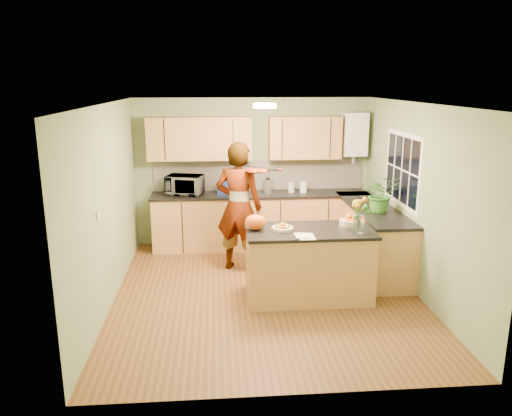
{
  "coord_description": "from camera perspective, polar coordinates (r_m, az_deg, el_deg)",
  "views": [
    {
      "loc": [
        -0.65,
        -6.18,
        2.78
      ],
      "look_at": [
        -0.1,
        0.5,
        1.06
      ],
      "focal_mm": 35.0,
      "sensor_mm": 36.0,
      "label": 1
    }
  ],
  "objects": [
    {
      "name": "right_counter",
      "position": [
        7.76,
        13.13,
        -3.28
      ],
      "size": [
        0.62,
        2.24,
        0.94
      ],
      "color": "#BB824B",
      "rests_on": "floor"
    },
    {
      "name": "ceiling",
      "position": [
        6.22,
        1.28,
        11.84
      ],
      "size": [
        4.0,
        4.5,
        0.02
      ],
      "primitive_type": "cube",
      "color": "silver",
      "rests_on": "wall_back"
    },
    {
      "name": "flower_vase",
      "position": [
        6.29,
        11.91,
        0.14
      ],
      "size": [
        0.27,
        0.27,
        0.5
      ],
      "rotation": [
        0.0,
        0.0,
        0.3
      ],
      "color": "silver",
      "rests_on": "peninsula_island"
    },
    {
      "name": "microwave",
      "position": [
        8.34,
        -8.15,
        2.64
      ],
      "size": [
        0.66,
        0.53,
        0.32
      ],
      "primitive_type": "imported",
      "rotation": [
        0.0,
        0.0,
        -0.27
      ],
      "color": "white",
      "rests_on": "back_counter"
    },
    {
      "name": "orange_bowl",
      "position": [
        6.65,
        10.58,
        -1.44
      ],
      "size": [
        0.25,
        0.25,
        0.14
      ],
      "color": "beige",
      "rests_on": "peninsula_island"
    },
    {
      "name": "potted_plant",
      "position": [
        7.33,
        14.09,
        1.57
      ],
      "size": [
        0.5,
        0.44,
        0.53
      ],
      "primitive_type": "imported",
      "rotation": [
        0.0,
        0.0,
        0.05
      ],
      "color": "#377B29",
      "rests_on": "right_counter"
    },
    {
      "name": "wall_back",
      "position": [
        8.59,
        -0.33,
        4.15
      ],
      "size": [
        4.0,
        0.02,
        2.5
      ],
      "primitive_type": "cube",
      "color": "gray",
      "rests_on": "floor"
    },
    {
      "name": "ceiling_lamp",
      "position": [
        6.52,
        1.0,
        11.61
      ],
      "size": [
        0.3,
        0.3,
        0.07
      ],
      "color": "#FFEABF",
      "rests_on": "ceiling"
    },
    {
      "name": "papers",
      "position": [
        6.1,
        5.75,
        -3.25
      ],
      "size": [
        0.2,
        0.27,
        0.01
      ],
      "primitive_type": "cube",
      "color": "white",
      "rests_on": "peninsula_island"
    },
    {
      "name": "boiler",
      "position": [
        8.64,
        11.18,
        8.28
      ],
      "size": [
        0.4,
        0.3,
        0.86
      ],
      "color": "white",
      "rests_on": "wall_back"
    },
    {
      "name": "wall_right",
      "position": [
        6.9,
        17.99,
        0.88
      ],
      "size": [
        0.02,
        4.5,
        2.5
      ],
      "primitive_type": "cube",
      "color": "gray",
      "rests_on": "floor"
    },
    {
      "name": "jar_cream",
      "position": [
        8.45,
        4.06,
        2.39
      ],
      "size": [
        0.12,
        0.12,
        0.17
      ],
      "primitive_type": "cylinder",
      "rotation": [
        0.0,
        0.0,
        -0.1
      ],
      "color": "beige",
      "rests_on": "back_counter"
    },
    {
      "name": "window_right",
      "position": [
        7.38,
        16.36,
        4.24
      ],
      "size": [
        0.01,
        1.3,
        1.05
      ],
      "color": "white",
      "rests_on": "wall_right"
    },
    {
      "name": "kettle",
      "position": [
        8.36,
        1.36,
        2.59
      ],
      "size": [
        0.17,
        0.17,
        0.32
      ],
      "rotation": [
        0.0,
        0.0,
        -0.42
      ],
      "color": "silver",
      "rests_on": "back_counter"
    },
    {
      "name": "fruit_dish",
      "position": [
        6.34,
        3.04,
        -2.21
      ],
      "size": [
        0.27,
        0.27,
        0.1
      ],
      "color": "beige",
      "rests_on": "peninsula_island"
    },
    {
      "name": "upper_cabinets",
      "position": [
        8.33,
        -1.46,
        7.99
      ],
      "size": [
        3.2,
        0.34,
        0.7
      ],
      "color": "#BB824B",
      "rests_on": "wall_back"
    },
    {
      "name": "light_switch",
      "position": [
        5.93,
        -17.61,
        -0.73
      ],
      "size": [
        0.02,
        0.09,
        0.09
      ],
      "primitive_type": "cube",
      "color": "white",
      "rests_on": "wall_left"
    },
    {
      "name": "wall_front",
      "position": [
        4.27,
        4.35,
        -6.62
      ],
      "size": [
        4.0,
        0.02,
        2.5
      ],
      "primitive_type": "cube",
      "color": "gray",
      "rests_on": "floor"
    },
    {
      "name": "back_counter",
      "position": [
        8.48,
        0.51,
        -1.38
      ],
      "size": [
        3.64,
        0.62,
        0.94
      ],
      "color": "#BB824B",
      "rests_on": "floor"
    },
    {
      "name": "jar_white",
      "position": [
        8.45,
        5.45,
        2.4
      ],
      "size": [
        0.14,
        0.14,
        0.18
      ],
      "primitive_type": "cylinder",
      "rotation": [
        0.0,
        0.0,
        -0.21
      ],
      "color": "white",
      "rests_on": "back_counter"
    },
    {
      "name": "violinist",
      "position": [
        7.35,
        -1.99,
        0.13
      ],
      "size": [
        0.82,
        0.69,
        1.93
      ],
      "primitive_type": "imported",
      "rotation": [
        0.0,
        0.0,
        2.77
      ],
      "color": "tan",
      "rests_on": "floor"
    },
    {
      "name": "floor",
      "position": [
        6.81,
        1.16,
        -9.69
      ],
      "size": [
        4.5,
        4.5,
        0.0
      ],
      "primitive_type": "plane",
      "color": "brown",
      "rests_on": "ground"
    },
    {
      "name": "violin",
      "position": [
        7.03,
        -0.31,
        4.3
      ],
      "size": [
        0.62,
        0.54,
        0.16
      ],
      "primitive_type": null,
      "rotation": [
        0.17,
        0.0,
        -0.61
      ],
      "color": "#4D1504",
      "rests_on": "violinist"
    },
    {
      "name": "blue_box",
      "position": [
        8.32,
        -3.35,
        2.42
      ],
      "size": [
        0.32,
        0.26,
        0.23
      ],
      "primitive_type": "cube",
      "rotation": [
        0.0,
        0.0,
        -0.2
      ],
      "color": "#203C96",
      "rests_on": "back_counter"
    },
    {
      "name": "orange_bag",
      "position": [
        6.33,
        -0.07,
        -1.63
      ],
      "size": [
        0.28,
        0.24,
        0.2
      ],
      "primitive_type": "ellipsoid",
      "rotation": [
        0.0,
        0.0,
        0.05
      ],
      "color": "#FF5815",
      "rests_on": "peninsula_island"
    },
    {
      "name": "peninsula_island",
      "position": [
        6.55,
        6.04,
        -6.34
      ],
      "size": [
        1.62,
        0.83,
        0.93
      ],
      "color": "#BB824B",
      "rests_on": "floor"
    },
    {
      "name": "wall_left",
      "position": [
        6.51,
        -16.58,
        0.21
      ],
      "size": [
        0.02,
        4.5,
        2.5
      ],
      "primitive_type": "cube",
      "color": "gray",
      "rests_on": "floor"
    },
    {
      "name": "splashback",
      "position": [
        8.6,
        0.35,
        3.82
      ],
      "size": [
        3.6,
        0.02,
        0.52
      ],
      "primitive_type": "cube",
      "color": "white",
      "rests_on": "back_counter"
    }
  ]
}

